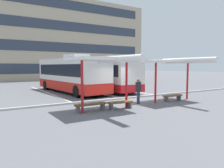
# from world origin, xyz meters

# --- Properties ---
(ground_plane) EXTENTS (160.00, 160.00, 0.00)m
(ground_plane) POSITION_xyz_m (0.00, 0.00, 0.00)
(ground_plane) COLOR slate
(terminal_building) EXTENTS (44.11, 14.47, 18.06)m
(terminal_building) POSITION_xyz_m (0.03, 32.08, 7.66)
(terminal_building) COLOR tan
(terminal_building) RESTS_ON ground
(coach_bus_0) EXTENTS (3.49, 10.50, 3.60)m
(coach_bus_0) POSITION_xyz_m (-1.72, 6.68, 1.66)
(coach_bus_0) COLOR silver
(coach_bus_0) RESTS_ON ground
(coach_bus_1) EXTENTS (2.89, 10.75, 3.53)m
(coach_bus_1) POSITION_xyz_m (1.99, 6.65, 1.64)
(coach_bus_1) COLOR silver
(coach_bus_1) RESTS_ON ground
(lane_stripe_0) EXTENTS (0.16, 14.00, 0.01)m
(lane_stripe_0) POSITION_xyz_m (-3.81, 7.26, 0.00)
(lane_stripe_0) COLOR white
(lane_stripe_0) RESTS_ON ground
(lane_stripe_1) EXTENTS (0.16, 14.00, 0.01)m
(lane_stripe_1) POSITION_xyz_m (0.00, 7.26, 0.00)
(lane_stripe_1) COLOR white
(lane_stripe_1) RESTS_ON ground
(lane_stripe_2) EXTENTS (0.16, 14.00, 0.01)m
(lane_stripe_2) POSITION_xyz_m (3.81, 7.26, 0.00)
(lane_stripe_2) COLOR white
(lane_stripe_2) RESTS_ON ground
(waiting_shelter_0) EXTENTS (3.93, 4.69, 3.07)m
(waiting_shelter_0) POSITION_xyz_m (-3.16, -2.77, 2.84)
(waiting_shelter_0) COLOR red
(waiting_shelter_0) RESTS_ON ground
(bench_0) EXTENTS (1.85, 0.44, 0.45)m
(bench_0) POSITION_xyz_m (-4.06, -2.35, 0.34)
(bench_0) COLOR brown
(bench_0) RESTS_ON ground
(bench_1) EXTENTS (1.58, 0.53, 0.45)m
(bench_1) POSITION_xyz_m (-2.26, -2.67, 0.33)
(bench_1) COLOR brown
(bench_1) RESTS_ON ground
(waiting_shelter_1) EXTENTS (4.28, 4.74, 3.12)m
(waiting_shelter_1) POSITION_xyz_m (2.57, -2.51, 2.86)
(waiting_shelter_1) COLOR red
(waiting_shelter_1) RESTS_ON ground
(bench_2) EXTENTS (1.59, 0.47, 0.45)m
(bench_2) POSITION_xyz_m (2.57, -2.29, 0.33)
(bench_2) COLOR brown
(bench_2) RESTS_ON ground
(platform_kerb) EXTENTS (44.00, 0.24, 0.12)m
(platform_kerb) POSITION_xyz_m (0.00, 0.41, 0.06)
(platform_kerb) COLOR #ADADA8
(platform_kerb) RESTS_ON ground
(waiting_passenger_0) EXTENTS (0.53, 0.43, 1.69)m
(waiting_passenger_0) POSITION_xyz_m (-0.19, -1.79, 0.98)
(waiting_passenger_0) COLOR #33384C
(waiting_passenger_0) RESTS_ON ground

